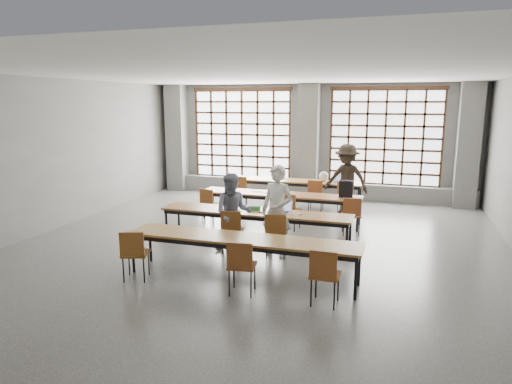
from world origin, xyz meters
TOP-DOWN VIEW (x-y plane):
  - floor at (0.00, 0.00)m, footprint 11.00×11.00m
  - ceiling at (0.00, 0.00)m, footprint 11.00×11.00m
  - wall_back at (0.00, 5.50)m, footprint 10.00×0.00m
  - wall_front at (0.00, -5.50)m, footprint 10.00×0.00m
  - wall_left at (-5.00, 0.00)m, footprint 0.00×11.00m
  - column_left at (-4.50, 5.22)m, footprint 0.60×0.55m
  - column_mid at (0.00, 5.22)m, footprint 0.60×0.55m
  - column_right at (4.50, 5.22)m, footprint 0.60×0.55m
  - window_left at (-2.25, 5.42)m, footprint 3.32×0.12m
  - window_right at (2.25, 5.42)m, footprint 3.32×0.12m
  - sill_ledge at (0.00, 5.30)m, footprint 9.80×0.35m
  - desk_row_a at (-0.23, 4.02)m, footprint 4.00×0.70m
  - desk_row_b at (-0.07, 2.02)m, footprint 4.00×0.70m
  - desk_row_c at (-0.09, 0.07)m, footprint 4.00×0.70m
  - desk_row_d at (0.26, -1.77)m, footprint 4.00×0.70m
  - chair_back_left at (-1.61, 3.39)m, footprint 0.51×0.51m
  - chair_back_mid at (0.58, 3.39)m, footprint 0.43×0.43m
  - chair_back_right at (1.37, 3.39)m, footprint 0.44×0.45m
  - chair_mid_left at (-1.69, 1.39)m, footprint 0.52×0.52m
  - chair_mid_centre at (0.32, 1.39)m, footprint 0.48×0.48m
  - chair_mid_right at (1.75, 1.39)m, footprint 0.49×0.49m
  - chair_front_left at (-0.37, -0.56)m, footprint 0.49×0.49m
  - chair_front_right at (0.53, -0.56)m, footprint 0.49×0.49m
  - chair_near_left at (-1.42, -2.39)m, footprint 0.53×0.53m
  - chair_near_mid at (0.47, -2.40)m, footprint 0.47×0.48m
  - chair_near_right at (1.75, -2.40)m, footprint 0.43×0.44m
  - student_male at (0.51, -0.43)m, footprint 0.74×0.58m
  - student_female at (-0.39, -0.43)m, footprint 0.90×0.79m
  - student_back at (1.37, 3.52)m, footprint 1.34×0.99m
  - laptop_front at (0.47, 0.18)m, footprint 0.39×0.34m
  - laptop_back at (1.12, 4.13)m, footprint 0.39×0.34m
  - mouse at (0.86, 0.05)m, footprint 0.11×0.09m
  - green_box at (-0.14, 0.15)m, footprint 0.26×0.13m
  - phone at (0.09, -0.03)m, footprint 0.14×0.10m
  - paper_sheet_a at (-0.67, 2.07)m, footprint 0.34×0.28m
  - paper_sheet_b at (-0.37, 1.97)m, footprint 0.36×0.33m
  - paper_sheet_c at (0.03, 2.02)m, footprint 0.34×0.27m
  - backpack at (1.53, 2.07)m, footprint 0.33×0.22m
  - plastic_bag at (0.67, 4.07)m, footprint 0.30×0.26m
  - red_pouch at (-1.44, -2.32)m, footprint 0.22×0.15m

SIDE VIEW (x-z plane):
  - floor at x=0.00m, z-range 0.00..0.00m
  - sill_ledge at x=0.00m, z-range 0.00..0.50m
  - red_pouch at x=-1.44m, z-range 0.47..0.53m
  - chair_back_left at x=-1.61m, z-range 0.10..0.98m
  - chair_back_mid at x=0.58m, z-range 0.10..0.98m
  - chair_back_right at x=1.37m, z-range 0.10..0.98m
  - chair_mid_left at x=-1.69m, z-range 0.10..0.98m
  - chair_mid_centre at x=0.32m, z-range 0.10..0.98m
  - chair_mid_right at x=1.75m, z-range 0.10..0.98m
  - chair_front_left at x=-0.37m, z-range 0.10..0.98m
  - chair_front_right at x=0.53m, z-range 0.10..0.98m
  - chair_near_left at x=-1.42m, z-range 0.10..0.98m
  - chair_near_mid at x=0.47m, z-range 0.10..0.98m
  - chair_near_right at x=1.75m, z-range 0.10..0.98m
  - desk_row_a at x=-0.23m, z-range 0.30..1.03m
  - desk_row_b at x=-0.07m, z-range 0.30..1.03m
  - desk_row_c at x=-0.09m, z-range 0.30..1.03m
  - desk_row_d at x=0.26m, z-range 0.30..1.03m
  - paper_sheet_a at x=-0.67m, z-range 0.73..0.73m
  - paper_sheet_b at x=-0.37m, z-range 0.73..0.73m
  - paper_sheet_c at x=0.03m, z-range 0.73..0.73m
  - phone at x=0.09m, z-range 0.73..0.74m
  - mouse at x=0.86m, z-range 0.73..0.77m
  - green_box at x=-0.14m, z-range 0.73..0.82m
  - student_female at x=-0.39m, z-range 0.00..1.58m
  - laptop_front at x=0.47m, z-range 0.66..0.92m
  - laptop_back at x=1.12m, z-range 0.66..0.92m
  - plastic_bag at x=0.67m, z-range 0.73..1.02m
  - student_male at x=0.51m, z-range 0.00..1.78m
  - student_back at x=1.37m, z-range 0.00..1.86m
  - backpack at x=1.53m, z-range 0.73..1.13m
  - wall_back at x=0.00m, z-range -3.25..6.75m
  - wall_front at x=0.00m, z-range -3.25..6.75m
  - wall_left at x=-5.00m, z-range -3.75..7.25m
  - column_left at x=-4.50m, z-range 0.00..3.50m
  - column_mid at x=0.00m, z-range 0.00..3.50m
  - column_right at x=4.50m, z-range 0.00..3.50m
  - window_left at x=-2.25m, z-range 0.40..3.40m
  - window_right at x=2.25m, z-range 0.40..3.40m
  - ceiling at x=0.00m, z-range 3.50..3.50m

